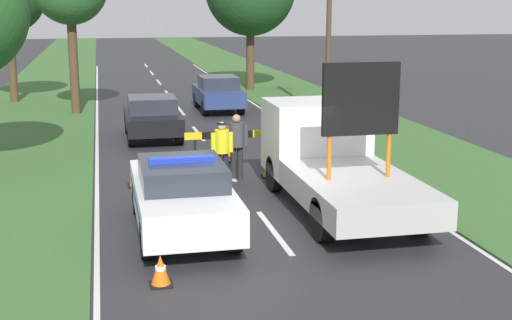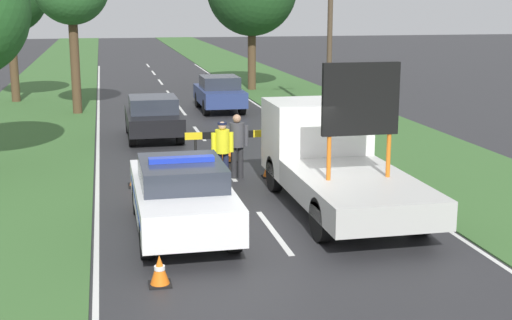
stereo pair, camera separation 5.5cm
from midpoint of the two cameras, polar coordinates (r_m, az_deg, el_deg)
The scene contains 16 objects.
ground_plane at distance 15.08m, azimuth 0.64°, elevation -4.86°, with size 160.00×160.00×0.00m, color #28282B.
lane_markings at distance 24.66m, azimuth -4.57°, elevation 1.96°, with size 7.05×58.91×0.01m.
grass_verge_left at distance 34.43m, azimuth -16.82°, elevation 4.49°, with size 4.80×120.00×0.03m.
grass_verge_right at distance 35.53m, azimuth 2.83°, elevation 5.25°, with size 4.80×120.00×0.03m.
police_car at distance 14.24m, azimuth -6.06°, elevation -2.75°, with size 1.83×4.62×1.56m.
work_truck at distance 16.23m, azimuth 6.00°, elevation 0.22°, with size 2.30×6.00×3.35m.
road_barrier at distance 19.12m, azimuth -1.71°, elevation 1.75°, with size 2.76×0.08×1.13m.
police_officer at distance 17.94m, azimuth -2.82°, elevation 1.06°, with size 0.57×0.36×1.59m.
pedestrian_civilian at distance 18.45m, azimuth -1.65°, elevation 1.53°, with size 0.60×0.38×1.69m.
traffic_cone_near_police at distance 18.71m, azimuth 0.91°, elevation -0.65°, with size 0.35×0.35×0.49m.
traffic_cone_centre_front at distance 18.02m, azimuth -9.51°, elevation -0.96°, with size 0.53×0.53×0.72m.
traffic_cone_near_truck at distance 20.56m, azimuth -2.49°, elevation 0.88°, with size 0.53×0.53×0.73m.
traffic_cone_behind_barrier at distance 11.78m, azimuth -7.78°, elevation -8.75°, with size 0.37×0.37×0.52m.
queued_car_sedan_black at distance 24.21m, azimuth -8.36°, elevation 3.46°, with size 1.76×3.94×1.43m.
queued_car_hatch_blue at distance 30.21m, azimuth -3.10°, elevation 5.38°, with size 1.72×3.92×1.47m.
utility_pole at distance 27.95m, azimuth 5.83°, elevation 12.55°, with size 1.20×0.20×8.86m.
Camera 1 is at (-3.26, -14.02, 4.51)m, focal length 50.00 mm.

